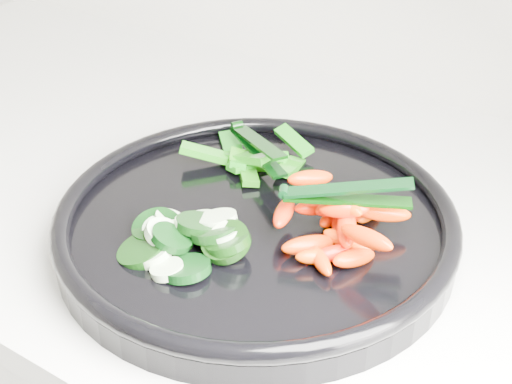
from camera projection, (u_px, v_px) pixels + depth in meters
The scene contains 6 objects.
veggie_tray at pixel (256, 223), 0.67m from camera, with size 0.42×0.42×0.04m.
cucumber_pile at pixel (184, 236), 0.63m from camera, with size 0.13×0.12×0.04m.
carrot_pile at pixel (340, 222), 0.63m from camera, with size 0.13×0.14×0.05m.
pepper_pile at pixel (251, 158), 0.74m from camera, with size 0.12×0.11×0.04m.
tong_carrot at pixel (343, 194), 0.61m from camera, with size 0.11×0.06×0.02m.
tong_pepper at pixel (256, 145), 0.73m from camera, with size 0.10×0.07×0.02m.
Camera 1 is at (0.06, 1.16, 1.33)m, focal length 50.00 mm.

